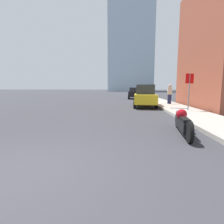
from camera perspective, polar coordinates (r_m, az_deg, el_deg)
The scene contains 8 objects.
ground_plane at distance 3.64m, azimuth -28.35°, elevation -17.96°, with size 400.00×400.00×0.00m, color #333338.
sidewalk at distance 42.94m, azimuth 9.15°, elevation 5.75°, with size 2.27×240.00×0.15m.
distant_tower at distance 96.74m, azimuth 6.11°, elevation 25.79°, with size 21.13×21.13×63.00m.
motorcycle at distance 6.31m, azimuth 22.05°, elevation -3.08°, with size 0.65×2.60×0.81m.
parked_car_yellow at distance 14.74m, azimuth 10.65°, elevation 5.18°, with size 2.03×4.69×1.80m.
parked_car_black at distance 25.66m, azimuth 7.33°, elevation 6.12°, with size 1.95×4.00×1.61m.
stop_sign at distance 11.92m, azimuth 23.92°, elevation 7.94°, with size 0.57×0.26×2.27m.
pedestrian at distance 16.32m, azimuth 18.29°, elevation 5.66°, with size 0.36×0.24×1.71m.
Camera 1 is at (1.84, -2.74, 1.52)m, focal length 28.00 mm.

